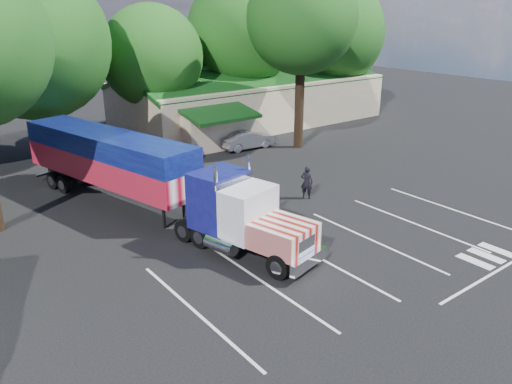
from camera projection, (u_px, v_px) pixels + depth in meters
ground at (243, 217)px, 25.95m from camera, size 120.00×120.00×0.00m
event_hall at (250, 99)px, 46.24m from camera, size 24.20×14.12×5.55m
tree_row_c at (33, 43)px, 32.34m from camera, size 10.00×10.00×13.05m
tree_row_d at (152, 57)px, 38.94m from camera, size 8.00×8.00×10.60m
tree_row_e at (241, 33)px, 43.91m from camera, size 9.60×9.60×12.90m
tree_row_f at (331, 33)px, 48.80m from camera, size 10.40×10.40×13.00m
tree_near_right at (302, 18)px, 35.50m from camera, size 8.00×8.00×13.50m
semi_truck at (138, 170)px, 25.80m from camera, size 6.92×19.53×4.09m
woman at (307, 182)px, 28.18m from camera, size 0.76×0.83×1.90m
bicycle at (220, 179)px, 30.44m from camera, size 0.79×1.62×0.82m
silver_sedan at (247, 140)px, 38.12m from camera, size 4.38×1.75×1.42m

